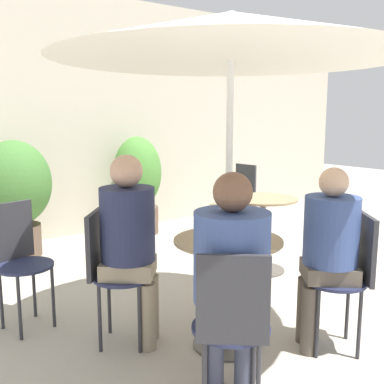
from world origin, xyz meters
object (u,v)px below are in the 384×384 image
seated_person_1 (231,272)px  potted_plant_1 (138,182)px  seated_person_2 (328,243)px  beer_glass_1 (221,235)px  bistro_chair_1 (232,320)px  beer_glass_0 (214,218)px  bistro_chair_3 (18,252)px  bistro_chair_4 (241,192)px  umbrella (231,37)px  potted_plant_0 (15,191)px  bistro_chair_0 (109,264)px  cafe_table_far (263,221)px  seated_person_0 (130,234)px  cafe_table_near (228,270)px  beer_glass_2 (259,223)px  bistro_chair_2 (350,269)px

seated_person_1 → potted_plant_1: 3.68m
seated_person_2 → beer_glass_1: (-0.66, 0.26, 0.10)m
bistro_chair_1 → beer_glass_1: (0.32, 0.48, 0.26)m
seated_person_1 → beer_glass_0: (0.44, 0.70, 0.09)m
bistro_chair_3 → bistro_chair_4: (3.05, 1.06, 0.00)m
bistro_chair_1 → umbrella: (0.48, 0.61, 1.42)m
potted_plant_1 → potted_plant_0: bearing=-175.7°
bistro_chair_0 → bistro_chair_3: bearing=72.0°
cafe_table_far → seated_person_1: (-1.61, -1.44, 0.23)m
seated_person_0 → potted_plant_0: (-0.11, 2.43, -0.03)m
cafe_table_far → potted_plant_1: 2.02m
cafe_table_near → beer_glass_2: 0.37m
bistro_chair_4 → beer_glass_1: bistro_chair_4 is taller
beer_glass_2 → potted_plant_0: size_ratio=0.15×
bistro_chair_3 → seated_person_0: (0.53, -0.71, 0.21)m
potted_plant_0 → umbrella: (0.61, -2.82, 1.25)m
seated_person_1 → potted_plant_1: (1.33, 3.43, -0.06)m
bistro_chair_1 → seated_person_1: seated_person_1 is taller
bistro_chair_1 → potted_plant_1: 3.82m
bistro_chair_3 → cafe_table_far: bearing=-18.3°
bistro_chair_4 → bistro_chair_2: bearing=-33.1°
bistro_chair_0 → umbrella: bearing=-90.0°
bistro_chair_0 → seated_person_0: seated_person_0 is taller
bistro_chair_3 → seated_person_2: 2.14m
bistro_chair_0 → beer_glass_0: 0.76m
seated_person_2 → beer_glass_0: (-0.45, 0.60, 0.11)m
beer_glass_1 → cafe_table_near: bearing=38.5°
seated_person_0 → beer_glass_1: 0.62m
cafe_table_near → bistro_chair_3: bistro_chair_3 is taller
cafe_table_near → bistro_chair_1: (-0.48, -0.61, 0.03)m
cafe_table_near → potted_plant_1: 3.09m
seated_person_2 → bistro_chair_3: bearing=-96.2°
potted_plant_0 → seated_person_1: bearing=-86.2°
seated_person_0 → seated_person_1: size_ratio=1.02×
seated_person_0 → bistro_chair_2: bearing=-90.0°
cafe_table_far → beer_glass_2: 1.47m
beer_glass_0 → seated_person_0: bearing=161.0°
potted_plant_1 → umbrella: size_ratio=0.58×
seated_person_2 → bistro_chair_1: bearing=-39.1°
beer_glass_0 → beer_glass_1: (-0.21, -0.34, -0.01)m
bistro_chair_4 → potted_plant_0: potted_plant_0 is taller
cafe_table_near → bistro_chair_2: bistro_chair_2 is taller
potted_plant_0 → potted_plant_1: 1.55m
beer_glass_2 → seated_person_1: bearing=-144.2°
bistro_chair_3 → bistro_chair_4: same height
cafe_table_far → beer_glass_0: 1.42m
bistro_chair_2 → seated_person_1: size_ratio=0.72×
beer_glass_1 → beer_glass_0: bearing=57.7°
bistro_chair_2 → beer_glass_2: size_ratio=4.78×
cafe_table_far → bistro_chair_3: bistro_chair_3 is taller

